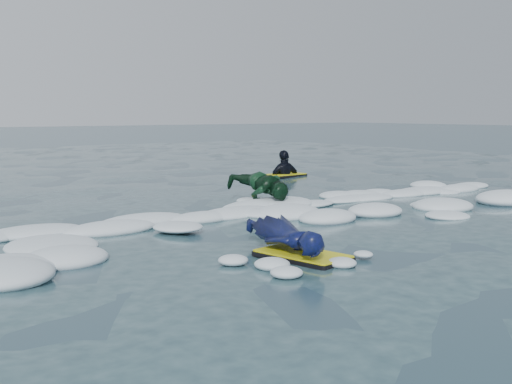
# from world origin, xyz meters

# --- Properties ---
(ground) EXTENTS (120.00, 120.00, 0.00)m
(ground) POSITION_xyz_m (0.00, 0.00, 0.00)
(ground) COLOR #1A3740
(ground) RESTS_ON ground
(foam_band) EXTENTS (12.00, 3.10, 0.30)m
(foam_band) POSITION_xyz_m (0.00, 1.03, 0.00)
(foam_band) COLOR white
(foam_band) RESTS_ON ground
(prone_woman_unit) EXTENTS (0.89, 1.54, 0.37)m
(prone_woman_unit) POSITION_xyz_m (-1.46, -1.09, 0.19)
(prone_woman_unit) COLOR black
(prone_woman_unit) RESTS_ON ground
(prone_child_unit) EXTENTS (0.85, 1.45, 0.54)m
(prone_child_unit) POSITION_xyz_m (0.50, 1.94, 0.28)
(prone_child_unit) COLOR black
(prone_child_unit) RESTS_ON ground
(waiting_rider_unit) EXTENTS (1.02, 0.61, 1.47)m
(waiting_rider_unit) POSITION_xyz_m (3.64, 5.31, -0.10)
(waiting_rider_unit) COLOR black
(waiting_rider_unit) RESTS_ON ground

